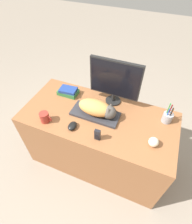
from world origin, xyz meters
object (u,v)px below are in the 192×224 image
cat (98,109)px  coffee_mug (45,117)px  baseball (154,142)px  computer_mouse (72,126)px  pen_cup (167,117)px  phone (97,135)px  keyboard (95,114)px  monitor (115,80)px  book_stack (68,91)px

cat → coffee_mug: size_ratio=3.07×
coffee_mug → baseball: 0.92m
computer_mouse → pen_cup: 0.82m
cat → phone: bearing=-69.4°
keyboard → baseball: baseball is taller
keyboard → cat: (0.03, 0.00, 0.08)m
computer_mouse → pen_cup: pen_cup is taller
monitor → computer_mouse: monitor is taller
computer_mouse → coffee_mug: size_ratio=0.88×
baseball → computer_mouse: bearing=-172.6°
pen_cup → phone: bearing=-140.2°
monitor → book_stack: 0.51m
coffee_mug → phone: (0.49, -0.00, 0.00)m
phone → pen_cup: bearing=39.8°
monitor → computer_mouse: bearing=-115.8°
cat → phone: 0.26m
computer_mouse → pen_cup: (0.73, 0.38, 0.03)m
monitor → baseball: bearing=-38.5°
monitor → pen_cup: bearing=-6.8°
keyboard → coffee_mug: 0.44m
phone → book_stack: phone is taller
baseball → phone: (-0.42, -0.11, 0.01)m
monitor → phone: bearing=-86.9°
phone → coffee_mug: bearing=179.8°
coffee_mug → keyboard: bearing=32.2°
cat → computer_mouse: bearing=-125.4°
computer_mouse → pen_cup: bearing=27.7°
cat → computer_mouse: cat is taller
coffee_mug → phone: 0.49m
baseball → phone: size_ratio=0.74×
pen_cup → phone: (-0.49, -0.41, 0.00)m
cat → baseball: (0.51, -0.13, -0.05)m
monitor → phone: (0.03, -0.47, -0.20)m
monitor → phone: 0.51m
baseball → keyboard: bearing=166.9°
baseball → book_stack: baseball is taller
monitor → book_stack: (-0.46, -0.07, -0.22)m
cat → baseball: 0.53m
cat → pen_cup: 0.60m
cat → coffee_mug: cat is taller
coffee_mug → pen_cup: size_ratio=0.56×
keyboard → pen_cup: pen_cup is taller
monitor → cat: bearing=-105.3°
cat → pen_cup: size_ratio=1.71×
keyboard → coffee_mug: bearing=-147.8°
pen_cup → phone: pen_cup is taller
keyboard → pen_cup: bearing=15.7°
cat → pen_cup: bearing=16.4°
computer_mouse → baseball: baseball is taller
monitor → baseball: size_ratio=5.88×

